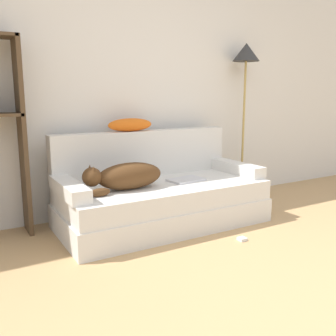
{
  "coord_description": "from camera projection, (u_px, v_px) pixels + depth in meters",
  "views": [
    {
      "loc": [
        -1.71,
        -1.06,
        1.15
      ],
      "look_at": [
        -0.11,
        1.66,
        0.53
      ],
      "focal_mm": 40.0,
      "sensor_mm": 36.0,
      "label": 1
    }
  ],
  "objects": [
    {
      "name": "wall_back",
      "position": [
        143.0,
        75.0,
        3.7
      ],
      "size": [
        7.3,
        0.06,
        2.7
      ],
      "color": "silver",
      "rests_on": "ground_plane"
    },
    {
      "name": "power_adapter",
      "position": [
        242.0,
        239.0,
        3.01
      ],
      "size": [
        0.06,
        0.06,
        0.02
      ],
      "color": "silver",
      "rests_on": "ground_plane"
    },
    {
      "name": "couch_arm_left",
      "position": [
        69.0,
        189.0,
        2.9
      ],
      "size": [
        0.15,
        0.69,
        0.11
      ],
      "color": "silver",
      "rests_on": "couch"
    },
    {
      "name": "couch_backrest",
      "position": [
        144.0,
        153.0,
        3.6
      ],
      "size": [
        1.79,
        0.15,
        0.43
      ],
      "color": "silver",
      "rests_on": "couch"
    },
    {
      "name": "couch",
      "position": [
        163.0,
        204.0,
        3.36
      ],
      "size": [
        1.83,
        0.88,
        0.38
      ],
      "color": "silver",
      "rests_on": "ground_plane"
    },
    {
      "name": "laptop",
      "position": [
        186.0,
        180.0,
        3.41
      ],
      "size": [
        0.35,
        0.25,
        0.02
      ],
      "rotation": [
        0.0,
        0.0,
        0.13
      ],
      "color": "silver",
      "rests_on": "couch"
    },
    {
      "name": "throw_pillow",
      "position": [
        130.0,
        125.0,
        3.48
      ],
      "size": [
        0.44,
        0.15,
        0.12
      ],
      "color": "orange",
      "rests_on": "couch_backrest"
    },
    {
      "name": "dog",
      "position": [
        125.0,
        176.0,
        3.06
      ],
      "size": [
        0.69,
        0.25,
        0.23
      ],
      "color": "#513319",
      "rests_on": "couch"
    },
    {
      "name": "couch_arm_right",
      "position": [
        236.0,
        168.0,
        3.73
      ],
      "size": [
        0.15,
        0.69,
        0.11
      ],
      "color": "silver",
      "rests_on": "couch"
    },
    {
      "name": "floor_lamp",
      "position": [
        246.0,
        65.0,
        4.08
      ],
      "size": [
        0.29,
        0.29,
        1.71
      ],
      "color": "tan",
      "rests_on": "ground_plane"
    }
  ]
}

